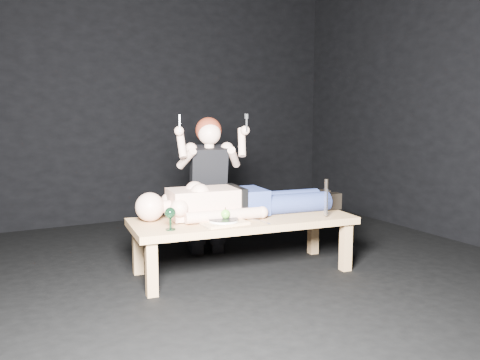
{
  "coord_description": "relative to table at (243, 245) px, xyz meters",
  "views": [
    {
      "loc": [
        -1.75,
        -3.4,
        1.31
      ],
      "look_at": [
        0.12,
        0.18,
        0.75
      ],
      "focal_mm": 38.03,
      "sensor_mm": 36.0,
      "label": 1
    }
  ],
  "objects": [
    {
      "name": "knife_flat",
      "position": [
        0.07,
        -0.22,
        0.23
      ],
      "size": [
        0.02,
        0.19,
        0.01
      ],
      "primitive_type": "cube",
      "rotation": [
        0.0,
        0.0,
        -0.01
      ],
      "color": "#B2B2B7",
      "rests_on": "table"
    },
    {
      "name": "lying_man",
      "position": [
        0.07,
        0.12,
        0.37
      ],
      "size": [
        1.99,
        0.8,
        0.29
      ],
      "primitive_type": null,
      "rotation": [
        0.0,
        0.0,
        -0.11
      ],
      "color": "#D5A48B",
      "rests_on": "table"
    },
    {
      "name": "apple",
      "position": [
        -0.21,
        -0.12,
        0.3
      ],
      "size": [
        0.07,
        0.07,
        0.07
      ],
      "primitive_type": "sphere",
      "color": "#54A11D",
      "rests_on": "plate"
    },
    {
      "name": "goblet",
      "position": [
        -0.66,
        -0.13,
        0.31
      ],
      "size": [
        0.09,
        0.09,
        0.17
      ],
      "primitive_type": null,
      "rotation": [
        0.0,
        0.0,
        -0.11
      ],
      "color": "black",
      "rests_on": "table"
    },
    {
      "name": "plate",
      "position": [
        -0.24,
        -0.13,
        0.25
      ],
      "size": [
        0.23,
        0.23,
        0.02
      ],
      "primitive_type": "cylinder",
      "rotation": [
        0.0,
        0.0,
        0.04
      ],
      "color": "white",
      "rests_on": "serving_tray"
    },
    {
      "name": "kneeling_woman",
      "position": [
        -0.04,
        0.61,
        0.42
      ],
      "size": [
        0.85,
        0.91,
        1.28
      ],
      "primitive_type": null,
      "rotation": [
        0.0,
        0.0,
        -0.25
      ],
      "color": "black",
      "rests_on": "ground"
    },
    {
      "name": "fork_flat",
      "position": [
        -0.4,
        -0.14,
        0.23
      ],
      "size": [
        0.02,
        0.19,
        0.01
      ],
      "primitive_type": "cube",
      "rotation": [
        0.0,
        0.0,
        0.01
      ],
      "color": "#B2B2B7",
      "rests_on": "table"
    },
    {
      "name": "back_wall",
      "position": [
        -0.12,
        2.37,
        1.27
      ],
      "size": [
        5.0,
        0.0,
        5.0
      ],
      "primitive_type": "plane",
      "rotation": [
        1.57,
        0.0,
        0.0
      ],
      "color": "black",
      "rests_on": "ground"
    },
    {
      "name": "spoon_flat",
      "position": [
        0.03,
        -0.11,
        0.23
      ],
      "size": [
        0.13,
        0.16,
        0.01
      ],
      "primitive_type": "cube",
      "rotation": [
        0.0,
        0.0,
        0.68
      ],
      "color": "#B2B2B7",
      "rests_on": "table"
    },
    {
      "name": "serving_tray",
      "position": [
        -0.24,
        -0.13,
        0.24
      ],
      "size": [
        0.34,
        0.25,
        0.02
      ],
      "primitive_type": "cube",
      "rotation": [
        0.0,
        0.0,
        0.04
      ],
      "color": "tan",
      "rests_on": "table"
    },
    {
      "name": "ground",
      "position": [
        -0.12,
        -0.13,
        -0.23
      ],
      "size": [
        5.0,
        5.0,
        0.0
      ],
      "primitive_type": "plane",
      "color": "black",
      "rests_on": "ground"
    },
    {
      "name": "carving_knife",
      "position": [
        0.61,
        -0.28,
        0.38
      ],
      "size": [
        0.04,
        0.05,
        0.31
      ],
      "primitive_type": null,
      "rotation": [
        0.0,
        0.0,
        -0.11
      ],
      "color": "#B2B2B7",
      "rests_on": "table"
    },
    {
      "name": "table",
      "position": [
        0.0,
        0.0,
        0.0
      ],
      "size": [
        1.84,
        0.85,
        0.45
      ],
      "primitive_type": "cube",
      "rotation": [
        0.0,
        0.0,
        -0.11
      ],
      "color": "tan",
      "rests_on": "ground"
    }
  ]
}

